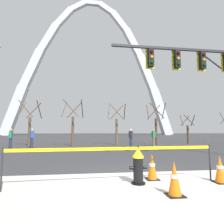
# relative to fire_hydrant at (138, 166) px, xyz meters

# --- Properties ---
(ground_plane) EXTENTS (240.00, 240.00, 0.00)m
(ground_plane) POSITION_rel_fire_hydrant_xyz_m (0.15, 0.98, -0.47)
(ground_plane) COLOR #333335
(fire_hydrant) EXTENTS (0.46, 0.48, 0.99)m
(fire_hydrant) POSITION_rel_fire_hydrant_xyz_m (0.00, 0.00, 0.00)
(fire_hydrant) COLOR black
(fire_hydrant) RESTS_ON ground
(caution_tape_barrier) EXTENTS (5.44, 0.38, 1.01)m
(caution_tape_barrier) POSITION_rel_fire_hydrant_xyz_m (-0.58, -0.07, 0.23)
(caution_tape_barrier) COLOR #232326
(caution_tape_barrier) RESTS_ON ground
(traffic_cone_by_hydrant) EXTENTS (0.36, 0.36, 0.73)m
(traffic_cone_by_hydrant) POSITION_rel_fire_hydrant_xyz_m (0.52, -1.01, -0.11)
(traffic_cone_by_hydrant) COLOR black
(traffic_cone_by_hydrant) RESTS_ON ground
(traffic_cone_mid_sidewalk) EXTENTS (0.36, 0.36, 0.73)m
(traffic_cone_mid_sidewalk) POSITION_rel_fire_hydrant_xyz_m (2.21, -0.19, -0.11)
(traffic_cone_mid_sidewalk) COLOR black
(traffic_cone_mid_sidewalk) RESTS_ON ground
(traffic_cone_curb_edge) EXTENTS (0.36, 0.36, 0.73)m
(traffic_cone_curb_edge) POSITION_rel_fire_hydrant_xyz_m (0.52, 0.38, -0.11)
(traffic_cone_curb_edge) COLOR black
(traffic_cone_curb_edge) RESTS_ON ground
(traffic_signal_gantry) EXTENTS (7.82, 0.44, 6.00)m
(traffic_signal_gantry) POSITION_rel_fire_hydrant_xyz_m (5.02, 3.90, 3.94)
(traffic_signal_gantry) COLOR #232326
(traffic_signal_gantry) RESTS_ON ground
(monument_arch) EXTENTS (59.21, 3.01, 50.30)m
(monument_arch) POSITION_rel_fire_hydrant_xyz_m (0.15, 61.81, 21.69)
(monument_arch) COLOR silver
(monument_arch) RESTS_ON ground
(tree_far_left) EXTENTS (1.96, 1.97, 4.25)m
(tree_far_left) POSITION_rel_fire_hydrant_xyz_m (-6.71, 13.87, 1.42)
(tree_far_left) COLOR brown
(tree_far_left) RESTS_ON ground
(tree_left_mid) EXTENTS (2.00, 2.02, 4.35)m
(tree_left_mid) POSITION_rel_fire_hydrant_xyz_m (-2.67, 13.46, 1.47)
(tree_left_mid) COLOR brown
(tree_left_mid) RESTS_ON ground
(tree_center_left) EXTENTS (1.92, 1.93, 4.16)m
(tree_center_left) POSITION_rel_fire_hydrant_xyz_m (1.68, 14.18, 1.38)
(tree_center_left) COLOR brown
(tree_center_left) RESTS_ON ground
(tree_center_right) EXTENTS (1.96, 1.97, 4.25)m
(tree_center_right) POSITION_rel_fire_hydrant_xyz_m (5.74, 13.86, 1.42)
(tree_center_right) COLOR #473323
(tree_center_right) RESTS_ON ground
(tree_right_mid) EXTENTS (1.50, 1.51, 3.21)m
(tree_right_mid) POSITION_rel_fire_hydrant_xyz_m (9.98, 15.21, 0.96)
(tree_right_mid) COLOR #473323
(tree_right_mid) RESTS_ON ground
(pedestrian_walking_left) EXTENTS (0.36, 0.39, 1.59)m
(pedestrian_walking_left) POSITION_rel_fire_hydrant_xyz_m (2.38, 10.89, 0.35)
(pedestrian_walking_left) COLOR #232847
(pedestrian_walking_left) RESTS_ON ground
(pedestrian_standing_center) EXTENTS (0.39, 0.33, 1.59)m
(pedestrian_standing_center) POSITION_rel_fire_hydrant_xyz_m (4.73, 11.81, 0.35)
(pedestrian_standing_center) COLOR brown
(pedestrian_standing_center) RESTS_ON ground
(pedestrian_walking_right) EXTENTS (0.22, 0.35, 1.59)m
(pedestrian_walking_right) POSITION_rel_fire_hydrant_xyz_m (-7.35, 11.19, 0.35)
(pedestrian_walking_right) COLOR #232847
(pedestrian_walking_right) RESTS_ON ground
(pedestrian_near_trees) EXTENTS (0.38, 0.38, 1.59)m
(pedestrian_near_trees) POSITION_rel_fire_hydrant_xyz_m (-5.87, 11.69, 0.35)
(pedestrian_near_trees) COLOR #232847
(pedestrian_near_trees) RESTS_ON ground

